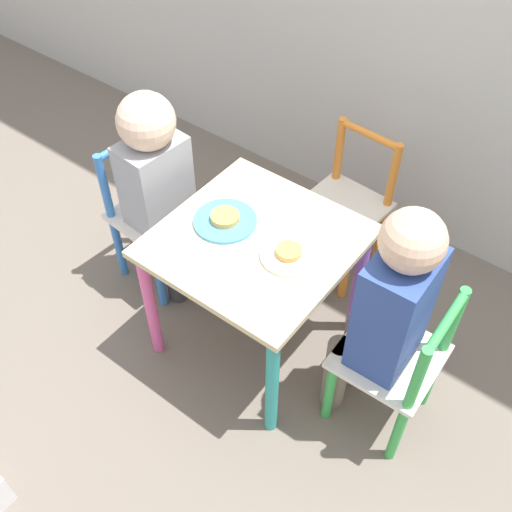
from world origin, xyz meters
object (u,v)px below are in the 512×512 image
at_px(chair_green, 396,364).
at_px(chair_orange, 346,208).
at_px(chair_blue, 153,215).
at_px(plate_left, 225,220).
at_px(kids_table, 256,258).
at_px(child_right, 387,308).
at_px(child_left, 159,179).
at_px(plate_right, 289,254).

bearing_deg(chair_green, chair_orange, -137.58).
distance_m(chair_green, chair_blue, 0.92).
distance_m(chair_orange, plate_left, 0.53).
xyz_separation_m(kids_table, chair_orange, (0.03, 0.46, -0.12)).
relative_size(chair_orange, plate_left, 2.91).
distance_m(child_right, plate_left, 0.51).
bearing_deg(child_right, chair_orange, -141.96).
height_order(chair_blue, child_left, child_left).
height_order(chair_green, child_left, child_left).
relative_size(chair_orange, plate_right, 3.41).
bearing_deg(chair_green, plate_right, -89.64).
bearing_deg(child_right, child_left, -92.99).
bearing_deg(chair_orange, chair_green, -42.42).
relative_size(kids_table, chair_blue, 0.98).
bearing_deg(child_left, plate_left, -91.78).
relative_size(plate_right, plate_left, 0.85).
bearing_deg(kids_table, child_right, 1.17).
bearing_deg(plate_right, child_left, 176.22).
bearing_deg(plate_left, kids_table, -0.00).
height_order(plate_right, plate_left, same).
bearing_deg(chair_green, child_left, -92.78).
bearing_deg(plate_right, plate_left, 180.00).
height_order(child_right, plate_left, child_right).
height_order(child_left, plate_right, child_left).
height_order(chair_blue, plate_left, chair_blue).
bearing_deg(plate_right, chair_orange, 99.45).
height_order(kids_table, plate_right, plate_right).
distance_m(kids_table, child_right, 0.41).
xyz_separation_m(chair_green, child_right, (-0.06, -0.00, 0.20)).
height_order(chair_green, plate_left, chair_green).
distance_m(plate_right, plate_left, 0.22).
bearing_deg(child_right, plate_right, -89.56).
bearing_deg(plate_right, chair_blue, 176.11).
relative_size(chair_blue, child_right, 0.67).
height_order(chair_orange, child_left, child_left).
bearing_deg(chair_orange, plate_right, -76.55).
height_order(kids_table, plate_left, plate_left).
bearing_deg(chair_orange, kids_table, -90.00).
xyz_separation_m(chair_orange, child_right, (0.37, -0.45, 0.20)).
height_order(chair_blue, child_right, child_right).
height_order(kids_table, chair_blue, chair_blue).
bearing_deg(plate_left, child_right, 0.92).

